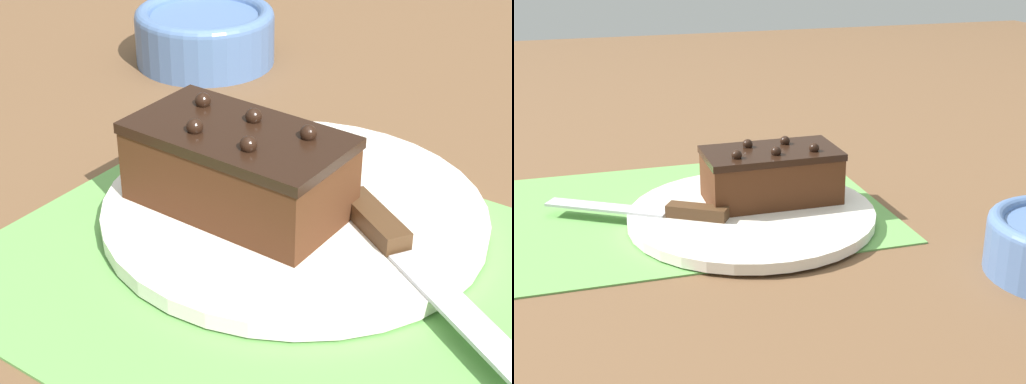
# 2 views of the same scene
# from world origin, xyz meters

# --- Properties ---
(ground_plane) EXTENTS (3.00, 3.00, 0.00)m
(ground_plane) POSITION_xyz_m (0.00, 0.00, 0.00)
(ground_plane) COLOR brown
(placemat_woven) EXTENTS (0.46, 0.34, 0.00)m
(placemat_woven) POSITION_xyz_m (0.00, 0.00, 0.00)
(placemat_woven) COLOR #609E4C
(placemat_woven) RESTS_ON ground_plane
(cake_plate) EXTENTS (0.28, 0.28, 0.01)m
(cake_plate) POSITION_xyz_m (-0.06, 0.06, 0.01)
(cake_plate) COLOR white
(cake_plate) RESTS_ON placemat_woven
(chocolate_cake) EXTENTS (0.16, 0.09, 0.07)m
(chocolate_cake) POSITION_xyz_m (-0.10, 0.03, 0.05)
(chocolate_cake) COLOR #472614
(chocolate_cake) RESTS_ON cake_plate
(serving_knife) EXTENTS (0.20, 0.13, 0.01)m
(serving_knife) POSITION_xyz_m (0.03, 0.04, 0.02)
(serving_knife) COLOR #472D19
(serving_knife) RESTS_ON cake_plate
(small_bowl) EXTENTS (0.15, 0.15, 0.06)m
(small_bowl) POSITION_xyz_m (-0.32, 0.27, 0.03)
(small_bowl) COLOR #4C6B9E
(small_bowl) RESTS_ON ground_plane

